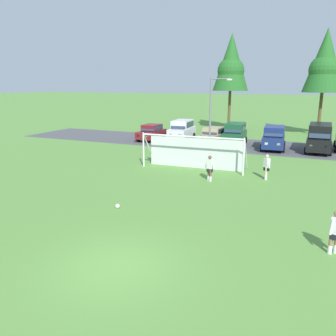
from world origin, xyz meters
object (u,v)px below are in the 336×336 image
parked_car_slot_far_left (151,132)px  parked_car_slot_left (182,130)px  player_striker_near (335,232)px  parked_car_slot_center_right (274,137)px  street_lamp (212,114)px  parked_car_slot_center (235,134)px  parked_car_slot_center_left (213,136)px  player_midfield_center (267,167)px  soccer_ball (118,206)px  soccer_goal (194,151)px  player_defender_far (210,168)px  parked_car_slot_right (320,137)px

parked_car_slot_far_left → parked_car_slot_left: bearing=28.8°
player_striker_near → parked_car_slot_center_right: bearing=102.5°
parked_car_slot_left → street_lamp: street_lamp is taller
parked_car_slot_center → parked_car_slot_center_left: bearing=-164.1°
player_striker_near → player_midfield_center: 9.98m
player_striker_near → parked_car_slot_center_left: 23.53m
street_lamp → parked_car_slot_center_right: bearing=35.3°
parked_car_slot_center_right → street_lamp: street_lamp is taller
soccer_ball → player_striker_near: size_ratio=0.13×
soccer_ball → parked_car_slot_far_left: bearing=111.6°
soccer_goal → parked_car_slot_center: 11.35m
parked_car_slot_left → parked_car_slot_center_right: 10.13m
player_striker_near → parked_car_slot_left: bearing=123.1°
player_midfield_center → player_striker_near: bearing=-68.5°
parked_car_slot_center_left → parked_car_slot_far_left: bearing=-177.5°
player_striker_near → parked_car_slot_left: 26.63m
parked_car_slot_far_left → parked_car_slot_center_left: (6.86, 0.30, 0.00)m
player_midfield_center → parked_car_slot_left: parked_car_slot_left is taller
soccer_ball → parked_car_slot_center_right: bearing=75.5°
player_midfield_center → parked_car_slot_center: 13.23m
soccer_ball → parked_car_slot_left: 21.99m
parked_car_slot_center_left → parked_car_slot_center_right: parked_car_slot_center_right is taller
parked_car_slot_left → parked_car_slot_center_left: (3.90, -1.33, -0.24)m
player_defender_far → player_midfield_center: bearing=28.7°
street_lamp → parked_car_slot_center_left: bearing=104.6°
player_defender_far → player_striker_near: bearing=-47.4°
parked_car_slot_far_left → street_lamp: 9.11m
parked_car_slot_center → parked_car_slot_right: 7.92m
player_midfield_center → parked_car_slot_center: bearing=111.5°
player_defender_far → parked_car_slot_center_right: 13.19m
parked_car_slot_center_left → parked_car_slot_right: parked_car_slot_right is taller
player_striker_near → player_midfield_center: same height
soccer_ball → player_midfield_center: 10.32m
parked_car_slot_far_left → parked_car_slot_center: bearing=5.7°
player_midfield_center → parked_car_slot_left: bearing=129.8°
parked_car_slot_center_right → parked_car_slot_left: bearing=169.6°
parked_car_slot_far_left → parked_car_slot_center_left: bearing=2.5°
soccer_ball → player_midfield_center: bearing=54.5°
parked_car_slot_far_left → player_defender_far: bearing=-51.3°
soccer_goal → player_midfield_center: (5.25, -0.97, -0.47)m
player_striker_near → parked_car_slot_center_left: (-10.62, 20.99, 0.05)m
player_defender_far → soccer_goal: bearing=126.1°
parked_car_slot_center_right → parked_car_slot_right: parked_car_slot_right is taller
parked_car_slot_center_left → parked_car_slot_center: parked_car_slot_center is taller
parked_car_slot_center_left → parked_car_slot_center_right: bearing=-4.8°
player_defender_far → parked_car_slot_left: parked_car_slot_left is taller
parked_car_slot_center_left → street_lamp: 4.88m
parked_car_slot_center_right → parked_car_slot_center_left: bearing=175.2°
player_striker_near → player_midfield_center: (-3.66, 9.28, 0.00)m
soccer_goal → player_defender_far: size_ratio=4.57×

